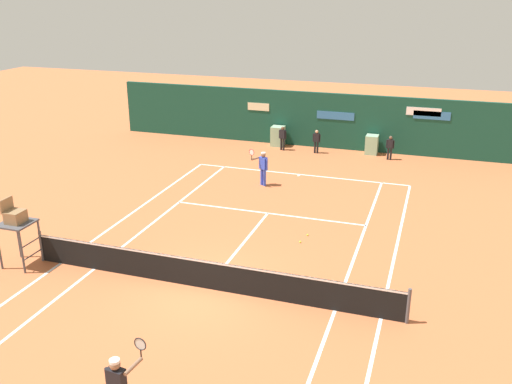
{
  "coord_description": "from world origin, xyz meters",
  "views": [
    {
      "loc": [
        6.22,
        -13.91,
        8.75
      ],
      "look_at": [
        -0.57,
        6.58,
        0.8
      ],
      "focal_mm": 39.35,
      "sensor_mm": 36.0,
      "label": 1
    }
  ],
  "objects_px": {
    "ball_kid_right_post": "(316,140)",
    "player_on_baseline": "(263,166)",
    "ball_kid_centre_post": "(283,137)",
    "ball_kid_left_post": "(390,146)",
    "tennis_ball_near_service_line": "(308,235)",
    "tennis_ball_by_sideline": "(300,242)",
    "umpire_chair": "(16,222)"
  },
  "relations": [
    {
      "from": "ball_kid_right_post",
      "to": "ball_kid_centre_post",
      "type": "bearing_deg",
      "value": 2.25
    },
    {
      "from": "player_on_baseline",
      "to": "ball_kid_centre_post",
      "type": "xyz_separation_m",
      "value": [
        -0.76,
        6.05,
        -0.18
      ]
    },
    {
      "from": "ball_kid_right_post",
      "to": "ball_kid_centre_post",
      "type": "distance_m",
      "value": 1.95
    },
    {
      "from": "ball_kid_left_post",
      "to": "tennis_ball_near_service_line",
      "type": "bearing_deg",
      "value": 82.29
    },
    {
      "from": "ball_kid_centre_post",
      "to": "tennis_ball_by_sideline",
      "type": "distance_m",
      "value": 12.24
    },
    {
      "from": "player_on_baseline",
      "to": "ball_kid_left_post",
      "type": "height_order",
      "value": "player_on_baseline"
    },
    {
      "from": "ball_kid_right_post",
      "to": "tennis_ball_near_service_line",
      "type": "bearing_deg",
      "value": 103.22
    },
    {
      "from": "ball_kid_centre_post",
      "to": "tennis_ball_by_sideline",
      "type": "height_order",
      "value": "ball_kid_centre_post"
    },
    {
      "from": "umpire_chair",
      "to": "player_on_baseline",
      "type": "height_order",
      "value": "umpire_chair"
    },
    {
      "from": "umpire_chair",
      "to": "tennis_ball_near_service_line",
      "type": "distance_m",
      "value": 10.1
    },
    {
      "from": "ball_kid_right_post",
      "to": "tennis_ball_near_service_line",
      "type": "height_order",
      "value": "ball_kid_right_post"
    },
    {
      "from": "tennis_ball_near_service_line",
      "to": "tennis_ball_by_sideline",
      "type": "xyz_separation_m",
      "value": [
        -0.11,
        -0.67,
        0.0
      ]
    },
    {
      "from": "ball_kid_left_post",
      "to": "tennis_ball_near_service_line",
      "type": "xyz_separation_m",
      "value": [
        -1.88,
        -10.89,
        -0.72
      ]
    },
    {
      "from": "tennis_ball_near_service_line",
      "to": "tennis_ball_by_sideline",
      "type": "distance_m",
      "value": 0.68
    },
    {
      "from": "ball_kid_left_post",
      "to": "ball_kid_centre_post",
      "type": "bearing_deg",
      "value": 2.07
    },
    {
      "from": "player_on_baseline",
      "to": "ball_kid_centre_post",
      "type": "distance_m",
      "value": 6.1
    },
    {
      "from": "player_on_baseline",
      "to": "tennis_ball_near_service_line",
      "type": "relative_size",
      "value": 26.87
    },
    {
      "from": "ball_kid_left_post",
      "to": "tennis_ball_by_sideline",
      "type": "bearing_deg",
      "value": 82.3
    },
    {
      "from": "player_on_baseline",
      "to": "ball_kid_right_post",
      "type": "xyz_separation_m",
      "value": [
        1.19,
        6.05,
        -0.21
      ]
    },
    {
      "from": "umpire_chair",
      "to": "tennis_ball_near_service_line",
      "type": "height_order",
      "value": "umpire_chair"
    },
    {
      "from": "ball_kid_centre_post",
      "to": "umpire_chair",
      "type": "bearing_deg",
      "value": 85.28
    },
    {
      "from": "ball_kid_right_post",
      "to": "ball_kid_left_post",
      "type": "xyz_separation_m",
      "value": [
        3.99,
        0.0,
        -0.01
      ]
    },
    {
      "from": "umpire_chair",
      "to": "ball_kid_right_post",
      "type": "distance_m",
      "value": 17.38
    },
    {
      "from": "umpire_chair",
      "to": "tennis_ball_by_sideline",
      "type": "xyz_separation_m",
      "value": [
        8.38,
        4.58,
        -1.53
      ]
    },
    {
      "from": "ball_kid_centre_post",
      "to": "ball_kid_left_post",
      "type": "relative_size",
      "value": 1.05
    },
    {
      "from": "ball_kid_centre_post",
      "to": "ball_kid_left_post",
      "type": "height_order",
      "value": "ball_kid_centre_post"
    },
    {
      "from": "ball_kid_right_post",
      "to": "player_on_baseline",
      "type": "bearing_deg",
      "value": 81.14
    },
    {
      "from": "umpire_chair",
      "to": "ball_kid_centre_post",
      "type": "xyz_separation_m",
      "value": [
        4.44,
        16.14,
        -0.77
      ]
    },
    {
      "from": "player_on_baseline",
      "to": "ball_kid_left_post",
      "type": "xyz_separation_m",
      "value": [
        5.18,
        6.05,
        -0.22
      ]
    },
    {
      "from": "umpire_chair",
      "to": "ball_kid_left_post",
      "type": "distance_m",
      "value": 19.21
    },
    {
      "from": "umpire_chair",
      "to": "tennis_ball_by_sideline",
      "type": "distance_m",
      "value": 9.67
    },
    {
      "from": "umpire_chair",
      "to": "ball_kid_centre_post",
      "type": "relative_size",
      "value": 1.71
    }
  ]
}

